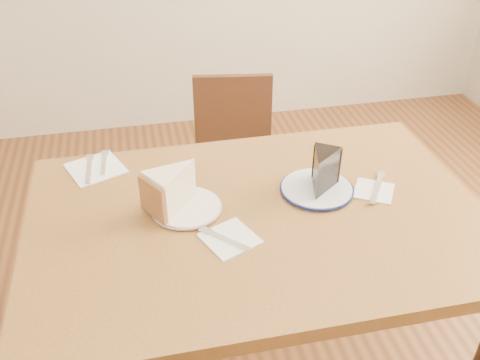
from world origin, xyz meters
name	(u,v)px	position (x,y,z in m)	size (l,w,h in m)	color
table	(257,242)	(0.00, 0.00, 0.65)	(1.20, 0.80, 0.75)	brown
chair_far	(234,164)	(0.09, 0.76, 0.43)	(0.43, 0.43, 0.77)	#391D11
plate_cream	(186,208)	(-0.18, 0.06, 0.76)	(0.18, 0.18, 0.01)	white
plate_navy	(317,189)	(0.18, 0.07, 0.76)	(0.20, 0.20, 0.01)	silver
carrot_cake	(175,188)	(-0.21, 0.07, 0.81)	(0.10, 0.14, 0.10)	beige
chocolate_cake	(322,174)	(0.19, 0.05, 0.81)	(0.08, 0.11, 0.10)	black
napkin_cream	(230,239)	(-0.09, -0.09, 0.75)	(0.12, 0.12, 0.00)	white
napkin_navy	(374,191)	(0.34, 0.03, 0.75)	(0.10, 0.10, 0.00)	white
napkin_spare	(96,168)	(-0.42, 0.31, 0.75)	(0.15, 0.15, 0.00)	white
fork_cream	(225,239)	(-0.11, -0.09, 0.76)	(0.01, 0.14, 0.00)	silver
knife_navy	(377,187)	(0.35, 0.04, 0.76)	(0.02, 0.17, 0.00)	silver
fork_spare	(104,163)	(-0.40, 0.33, 0.76)	(0.01, 0.14, 0.00)	silver
knife_spare	(89,169)	(-0.44, 0.31, 0.76)	(0.01, 0.16, 0.00)	silver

